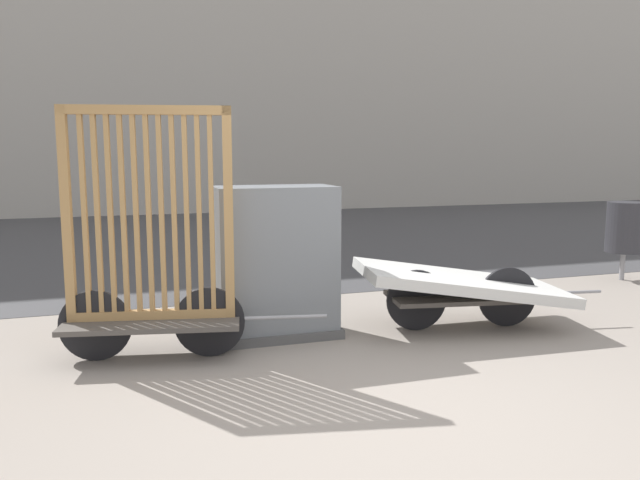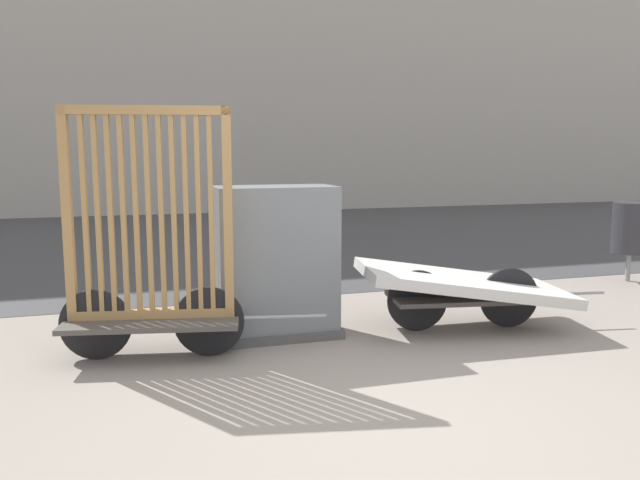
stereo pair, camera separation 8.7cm
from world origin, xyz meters
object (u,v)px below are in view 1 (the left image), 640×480
Objects in this scene: utility_cabinet at (275,267)px; trash_bin at (625,228)px; bike_cart_with_mattress at (463,286)px; bike_cart_with_bedframe at (152,267)px.

utility_cabinet is 1.33× the size of trash_bin.
trash_bin is at bearing 32.22° from bike_cart_with_mattress.
utility_cabinet is at bearing 26.92° from bike_cart_with_bedframe.
bike_cart_with_bedframe is at bearing -170.60° from bike_cart_with_mattress.
bike_cart_with_bedframe is 2.09× the size of trash_bin.
utility_cabinet reaches higher than bike_cart_with_mattress.
bike_cart_with_mattress is 3.33m from trash_bin.
utility_cabinet is 4.86m from trash_bin.
bike_cart_with_bedframe is 2.77m from bike_cart_with_mattress.
bike_cart_with_bedframe is 1.56× the size of utility_cabinet.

